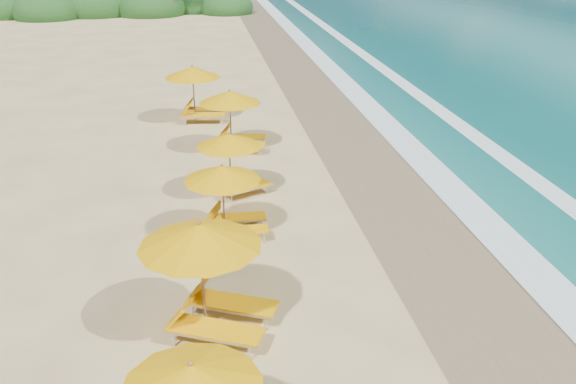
{
  "coord_description": "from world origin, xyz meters",
  "views": [
    {
      "loc": [
        -2.17,
        -14.25,
        7.58
      ],
      "look_at": [
        0.0,
        0.0,
        1.2
      ],
      "focal_mm": 37.56,
      "sensor_mm": 36.0,
      "label": 1
    }
  ],
  "objects": [
    {
      "name": "ground",
      "position": [
        0.0,
        0.0,
        0.0
      ],
      "size": [
        160.0,
        160.0,
        0.0
      ],
      "primitive_type": "plane",
      "color": "#D1BA7B",
      "rests_on": "ground"
    },
    {
      "name": "wet_sand",
      "position": [
        4.0,
        0.0,
        0.01
      ],
      "size": [
        4.0,
        160.0,
        0.01
      ],
      "primitive_type": "cube",
      "color": "#816C4C",
      "rests_on": "ground"
    },
    {
      "name": "surf_foam",
      "position": [
        6.7,
        0.0,
        0.03
      ],
      "size": [
        4.0,
        160.0,
        0.01
      ],
      "color": "white",
      "rests_on": "ground"
    },
    {
      "name": "station_2",
      "position": [
        -2.14,
        -3.98,
        1.38
      ],
      "size": [
        3.23,
        3.21,
        2.47
      ],
      "rotation": [
        0.0,
        0.0,
        -0.42
      ],
      "color": "olive",
      "rests_on": "ground"
    },
    {
      "name": "station_3",
      "position": [
        -1.53,
        0.12,
        1.15
      ],
      "size": [
        2.23,
        2.06,
        2.04
      ],
      "rotation": [
        0.0,
        0.0,
        -0.03
      ],
      "color": "olive",
      "rests_on": "ground"
    },
    {
      "name": "station_4",
      "position": [
        -1.21,
        2.82,
        1.13
      ],
      "size": [
        2.65,
        2.63,
        2.02
      ],
      "rotation": [
        0.0,
        0.0,
        0.43
      ],
      "color": "olive",
      "rests_on": "ground"
    },
    {
      "name": "station_5",
      "position": [
        -0.9,
        6.82,
        1.28
      ],
      "size": [
        2.71,
        2.58,
        2.28
      ],
      "rotation": [
        0.0,
        0.0,
        -0.17
      ],
      "color": "olive",
      "rests_on": "ground"
    },
    {
      "name": "station_6",
      "position": [
        -2.17,
        10.73,
        1.32
      ],
      "size": [
        2.74,
        2.59,
        2.36
      ],
      "rotation": [
        0.0,
        0.0,
        -0.12
      ],
      "color": "olive",
      "rests_on": "ground"
    },
    {
      "name": "treeline",
      "position": [
        -9.94,
        45.51,
        1.0
      ],
      "size": [
        25.8,
        8.8,
        9.74
      ],
      "color": "#163D14",
      "rests_on": "ground"
    }
  ]
}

